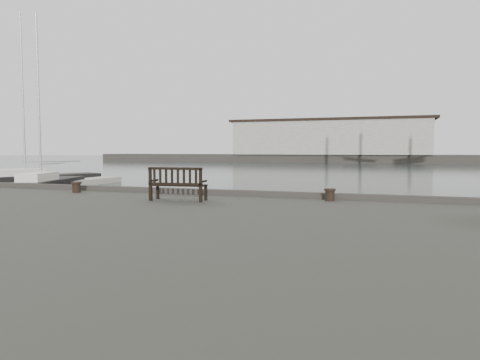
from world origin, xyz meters
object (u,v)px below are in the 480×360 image
(yacht_b, at_px, (33,181))
(yacht_c, at_px, (45,187))
(bench, at_px, (178,190))
(bollard_left, at_px, (76,187))
(bollard_right, at_px, (330,195))

(yacht_b, xyz_separation_m, yacht_c, (5.54, -4.48, -0.00))
(yacht_c, bearing_deg, bench, -56.76)
(bollard_left, bearing_deg, bench, -13.09)
(bollard_right, relative_size, yacht_b, 0.02)
(bench, bearing_deg, bollard_left, 162.42)
(yacht_b, height_order, yacht_c, yacht_b)
(bollard_right, distance_m, yacht_c, 26.42)
(bollard_left, height_order, bollard_right, bollard_left)
(bench, xyz_separation_m, yacht_b, (-24.17, 19.00, -1.62))
(bollard_left, xyz_separation_m, yacht_b, (-19.69, 17.96, -1.50))
(bollard_left, relative_size, bollard_right, 1.04)
(bench, height_order, bollard_left, bench)
(bench, height_order, yacht_b, yacht_b)
(bollard_left, distance_m, bollard_right, 8.72)
(bollard_left, height_order, yacht_b, yacht_b)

